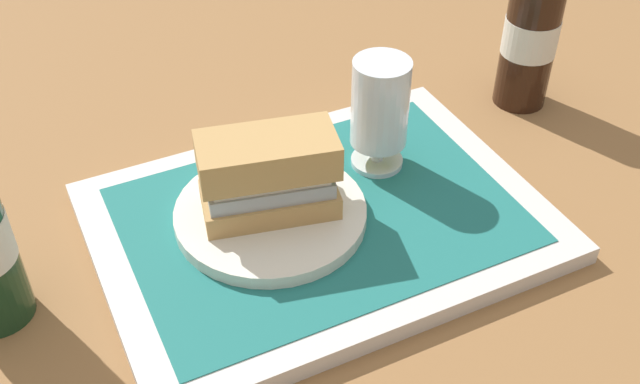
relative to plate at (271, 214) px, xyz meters
name	(u,v)px	position (x,y,z in m)	size (l,w,h in m)	color
ground_plane	(320,230)	(0.05, -0.01, -0.03)	(3.00, 3.00, 0.00)	olive
tray	(320,222)	(0.05, -0.01, -0.02)	(0.44, 0.32, 0.02)	silver
placemat	(320,214)	(0.05, -0.01, -0.01)	(0.38, 0.27, 0.00)	#1E6B66
plate	(271,214)	(0.00, 0.00, 0.00)	(0.19, 0.19, 0.01)	silver
sandwich	(272,174)	(0.00, 0.00, 0.05)	(0.14, 0.09, 0.08)	tan
beer_glass	(380,108)	(0.14, 0.03, 0.06)	(0.06, 0.06, 0.12)	silver
beer_bottle	(533,25)	(0.38, 0.09, 0.08)	(0.07, 0.07, 0.27)	black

